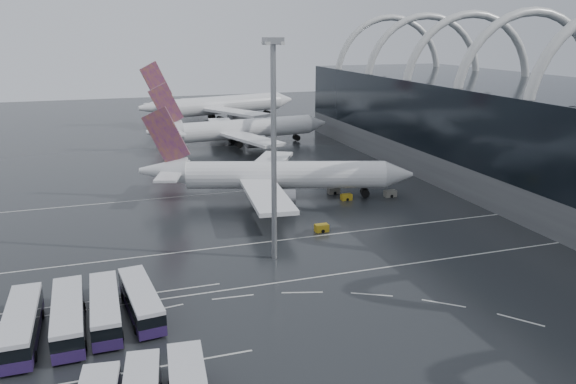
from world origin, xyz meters
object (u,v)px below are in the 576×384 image
object	(u,v)px
gse_cart_belly_e	(346,197)
bus_row_near_d	(141,300)
bus_row_near_b	(68,316)
bus_row_near_c	(105,308)
floodlight_mast	(274,125)
airliner_gate_c	(218,106)
gse_cart_belly_b	(334,190)
airliner_gate_b	(239,130)
gse_cart_belly_d	(390,194)
gse_cart_belly_c	(322,228)
airliner_main	(272,176)
bus_row_near_a	(21,325)

from	to	relation	value
gse_cart_belly_e	bus_row_near_d	bearing A→B (deg)	-140.20
bus_row_near_b	bus_row_near_c	distance (m)	3.77
bus_row_near_d	gse_cart_belly_e	xyz separation A→B (m)	(39.65, 33.04, -1.19)
floodlight_mast	airliner_gate_c	bearing A→B (deg)	82.04
bus_row_near_c	gse_cart_belly_b	distance (m)	57.66
airliner_gate_b	floodlight_mast	xyz separation A→B (m)	(-13.60, -78.04, 14.21)
airliner_gate_b	bus_row_near_b	xyz separation A→B (m)	(-39.90, -90.31, -2.63)
bus_row_near_c	gse_cart_belly_d	world-z (taller)	bus_row_near_c
gse_cart_belly_d	gse_cart_belly_c	bearing A→B (deg)	-144.75
airliner_main	gse_cart_belly_b	size ratio (longest dim) A/B	22.21
airliner_gate_c	gse_cart_belly_d	size ratio (longest dim) A/B	26.00
airliner_main	airliner_gate_b	size ratio (longest dim) A/B	0.97
airliner_main	bus_row_near_c	world-z (taller)	airliner_main
gse_cart_belly_b	gse_cart_belly_d	bearing A→B (deg)	-29.70
bus_row_near_a	floodlight_mast	world-z (taller)	floodlight_mast
gse_cart_belly_b	bus_row_near_a	bearing A→B (deg)	-142.06
bus_row_near_b	bus_row_near_d	distance (m)	7.67
bus_row_near_a	gse_cart_belly_e	world-z (taller)	bus_row_near_a
floodlight_mast	gse_cart_belly_b	size ratio (longest dim) A/B	13.14
airliner_gate_b	gse_cart_belly_d	xyz separation A→B (m)	(16.05, -56.38, -3.86)
gse_cart_belly_c	gse_cart_belly_e	xyz separation A→B (m)	(10.68, 14.46, -0.03)
bus_row_near_c	bus_row_near_d	world-z (taller)	bus_row_near_c
bus_row_near_d	gse_cart_belly_d	world-z (taller)	bus_row_near_d
bus_row_near_d	gse_cart_belly_c	world-z (taller)	bus_row_near_d
gse_cart_belly_b	gse_cart_belly_d	world-z (taller)	gse_cart_belly_b
bus_row_near_b	gse_cart_belly_e	world-z (taller)	bus_row_near_b
airliner_gate_b	airliner_gate_c	distance (m)	45.03
floodlight_mast	airliner_gate_b	bearing A→B (deg)	80.11
airliner_gate_c	gse_cart_belly_d	xyz separation A→B (m)	(12.47, -101.26, -4.66)
bus_row_near_c	gse_cart_belly_c	xyz separation A→B (m)	(32.77, 19.44, -1.19)
gse_cart_belly_d	gse_cart_belly_e	bearing A→B (deg)	175.54
gse_cart_belly_e	bus_row_near_c	bearing A→B (deg)	-142.05
airliner_main	bus_row_near_b	bearing A→B (deg)	-113.16
bus_row_near_a	bus_row_near_d	size ratio (longest dim) A/B	1.04
airliner_main	gse_cart_belly_e	size ratio (longest dim) A/B	24.82
bus_row_near_b	gse_cart_belly_c	bearing A→B (deg)	-62.93
bus_row_near_c	bus_row_near_d	bearing A→B (deg)	-78.01
floodlight_mast	gse_cart_belly_b	distance (m)	38.30
airliner_gate_b	gse_cart_belly_c	distance (m)	70.34
floodlight_mast	gse_cart_belly_e	distance (m)	35.54
floodlight_mast	gse_cart_belly_c	size ratio (longest dim) A/B	13.99
bus_row_near_b	gse_cart_belly_d	size ratio (longest dim) A/B	6.11
bus_row_near_a	floodlight_mast	size ratio (longest dim) A/B	0.46
bus_row_near_d	floodlight_mast	bearing A→B (deg)	-66.74
gse_cart_belly_c	gse_cart_belly_e	size ratio (longest dim) A/B	1.05
bus_row_near_b	floodlight_mast	world-z (taller)	floodlight_mast
airliner_main	floodlight_mast	distance (m)	32.39
bus_row_near_d	gse_cart_belly_b	bearing A→B (deg)	-52.38
gse_cart_belly_c	airliner_gate_b	bearing A→B (deg)	87.20
bus_row_near_c	gse_cart_belly_b	bearing A→B (deg)	-48.70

